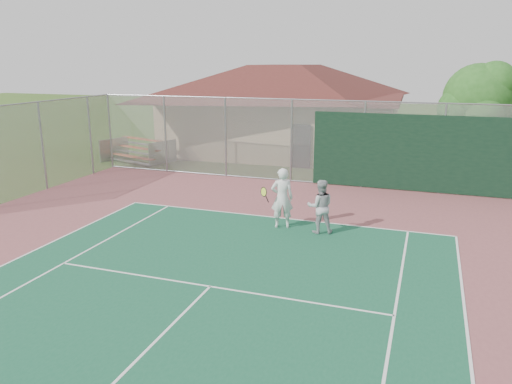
# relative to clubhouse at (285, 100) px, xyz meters

# --- Properties ---
(back_fence) EXTENTS (20.08, 0.11, 3.53)m
(back_fence) POSITION_rel_clubhouse_xyz_m (5.40, -6.91, -1.24)
(back_fence) COLOR gray
(back_fence) RESTS_ON ground
(side_fence_left) EXTENTS (0.08, 9.00, 3.50)m
(side_fence_left) POSITION_rel_clubhouse_xyz_m (-6.71, -11.39, -1.16)
(side_fence_left) COLOR gray
(side_fence_left) RESTS_ON ground
(clubhouse) EXTENTS (13.55, 9.28, 5.72)m
(clubhouse) POSITION_rel_clubhouse_xyz_m (0.00, 0.00, 0.00)
(clubhouse) COLOR tan
(clubhouse) RESTS_ON ground
(bleachers) EXTENTS (3.47, 2.55, 1.12)m
(bleachers) POSITION_rel_clubhouse_xyz_m (-6.29, -5.27, -2.31)
(bleachers) COLOR #B54C29
(bleachers) RESTS_ON ground
(tree) EXTENTS (3.62, 3.43, 5.05)m
(tree) POSITION_rel_clubhouse_xyz_m (9.78, -2.44, 0.41)
(tree) COLOR #3C2215
(tree) RESTS_ON ground
(player_white_front) EXTENTS (1.05, 0.76, 1.88)m
(player_white_front) POSITION_rel_clubhouse_xyz_m (3.64, -12.88, -1.96)
(player_white_front) COLOR silver
(player_white_front) RESTS_ON ground
(player_grey_back) EXTENTS (0.96, 0.85, 1.63)m
(player_grey_back) POSITION_rel_clubhouse_xyz_m (4.87, -12.98, -2.09)
(player_grey_back) COLOR #A9ABAE
(player_grey_back) RESTS_ON ground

